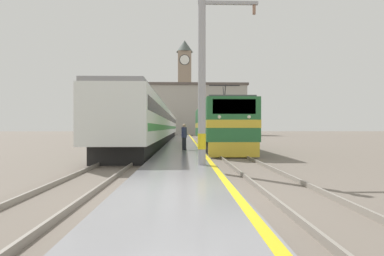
# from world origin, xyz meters

# --- Properties ---
(ground_plane) EXTENTS (200.00, 200.00, 0.00)m
(ground_plane) POSITION_xyz_m (0.00, 30.00, 0.00)
(ground_plane) COLOR #70665B
(platform) EXTENTS (2.82, 140.00, 0.26)m
(platform) POSITION_xyz_m (0.00, 25.00, 0.13)
(platform) COLOR gray
(platform) RESTS_ON ground
(rail_track_near) EXTENTS (2.84, 140.00, 0.16)m
(rail_track_near) POSITION_xyz_m (2.86, 25.00, 0.03)
(rail_track_near) COLOR #70665B
(rail_track_near) RESTS_ON ground
(rail_track_far) EXTENTS (2.83, 140.00, 0.16)m
(rail_track_far) POSITION_xyz_m (-2.80, 25.00, 0.03)
(rail_track_far) COLOR #70665B
(rail_track_far) RESTS_ON ground
(locomotive_train) EXTENTS (2.92, 15.61, 4.51)m
(locomotive_train) POSITION_xyz_m (2.86, 16.63, 1.81)
(locomotive_train) COLOR black
(locomotive_train) RESTS_ON ground
(passenger_train) EXTENTS (2.92, 47.11, 3.75)m
(passenger_train) POSITION_xyz_m (-2.80, 28.65, 2.03)
(passenger_train) COLOR black
(passenger_train) RESTS_ON ground
(catenary_mast) EXTENTS (2.31, 0.31, 7.00)m
(catenary_mast) POSITION_xyz_m (0.91, 4.42, 3.68)
(catenary_mast) COLOR #9E9EA3
(catenary_mast) RESTS_ON platform
(person_on_platform) EXTENTS (0.34, 0.34, 1.66)m
(person_on_platform) POSITION_xyz_m (0.19, 12.11, 1.13)
(person_on_platform) COLOR #23232D
(person_on_platform) RESTS_ON platform
(clock_tower) EXTENTS (4.39, 4.39, 25.03)m
(clock_tower) POSITION_xyz_m (0.43, 72.92, 13.26)
(clock_tower) COLOR gray
(clock_tower) RESTS_ON ground
(station_building) EXTENTS (25.18, 7.93, 11.44)m
(station_building) POSITION_xyz_m (1.71, 61.16, 5.75)
(station_building) COLOR #A8A399
(station_building) RESTS_ON ground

